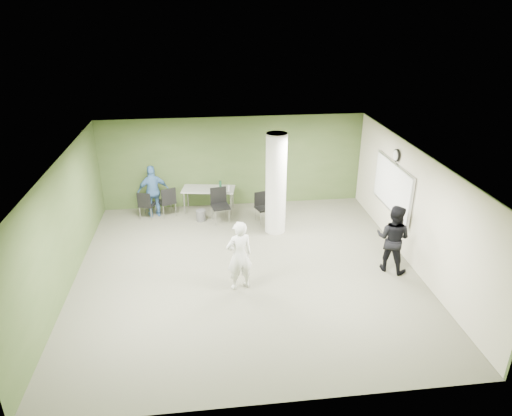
{
  "coord_description": "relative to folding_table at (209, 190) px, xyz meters",
  "views": [
    {
      "loc": [
        -0.89,
        -9.29,
        5.84
      ],
      "look_at": [
        0.34,
        1.0,
        1.18
      ],
      "focal_mm": 32.0,
      "sensor_mm": 36.0,
      "label": 1
    }
  ],
  "objects": [
    {
      "name": "chair_back_left",
      "position": [
        -1.86,
        -0.31,
        -0.2
      ],
      "size": [
        0.53,
        0.53,
        0.85
      ],
      "rotation": [
        0.0,
        0.0,
        2.84
      ],
      "color": "black",
      "rests_on": "floor"
    },
    {
      "name": "ceiling",
      "position": [
        0.78,
        -3.55,
        2.11
      ],
      "size": [
        8.0,
        8.0,
        0.0
      ],
      "primitive_type": "plane",
      "rotation": [
        3.14,
        0.0,
        0.0
      ],
      "color": "white",
      "rests_on": "wall_back"
    },
    {
      "name": "wastebasket",
      "position": [
        -0.28,
        -0.63,
        -0.53
      ],
      "size": [
        0.28,
        0.28,
        0.32
      ],
      "primitive_type": "cylinder",
      "color": "#4C4C4C",
      "rests_on": "floor"
    },
    {
      "name": "man_blue",
      "position": [
        -1.63,
        -0.15,
        0.1
      ],
      "size": [
        0.99,
        0.58,
        1.58
      ],
      "primitive_type": "imported",
      "rotation": [
        0.0,
        0.0,
        3.36
      ],
      "color": "#3F6A9D",
      "rests_on": "floor"
    },
    {
      "name": "whiteboard",
      "position": [
        4.7,
        -2.35,
        0.81
      ],
      "size": [
        0.05,
        2.3,
        1.3
      ],
      "color": "silver",
      "rests_on": "wall_right_cream"
    },
    {
      "name": "man_black",
      "position": [
        4.18,
        -3.88,
        0.14
      ],
      "size": [
        1.02,
        1.0,
        1.66
      ],
      "primitive_type": "imported",
      "rotation": [
        0.0,
        0.0,
        2.46
      ],
      "color": "black",
      "rests_on": "floor"
    },
    {
      "name": "chair_back_right",
      "position": [
        -1.23,
        -0.24,
        -0.15
      ],
      "size": [
        0.61,
        0.61,
        0.93
      ],
      "rotation": [
        0.0,
        0.0,
        3.57
      ],
      "color": "black",
      "rests_on": "floor"
    },
    {
      "name": "woman_white",
      "position": [
        0.56,
        -4.23,
        0.13
      ],
      "size": [
        0.68,
        0.55,
        1.64
      ],
      "primitive_type": "imported",
      "rotation": [
        0.0,
        0.0,
        3.43
      ],
      "color": "silver",
      "rests_on": "floor"
    },
    {
      "name": "wall_clock",
      "position": [
        4.71,
        -2.35,
        1.66
      ],
      "size": [
        0.06,
        0.32,
        0.32
      ],
      "color": "black",
      "rests_on": "wall_right_cream"
    },
    {
      "name": "wall_back",
      "position": [
        0.78,
        0.45,
        0.71
      ],
      "size": [
        8.0,
        2.8,
        0.02
      ],
      "primitive_type": "cube",
      "rotation": [
        1.57,
        0.0,
        0.0
      ],
      "color": "#3A4F25",
      "rests_on": "floor"
    },
    {
      "name": "wall_left",
      "position": [
        -3.22,
        -3.55,
        0.71
      ],
      "size": [
        0.02,
        8.0,
        2.8
      ],
      "primitive_type": "cube",
      "color": "#3A4F25",
      "rests_on": "floor"
    },
    {
      "name": "wall_right_cream",
      "position": [
        4.78,
        -3.55,
        0.71
      ],
      "size": [
        0.02,
        8.0,
        2.8
      ],
      "primitive_type": "cube",
      "color": "beige",
      "rests_on": "floor"
    },
    {
      "name": "chair_table_left",
      "position": [
        0.28,
        -0.69,
        -0.11
      ],
      "size": [
        0.57,
        0.57,
        0.99
      ],
      "rotation": [
        0.0,
        0.0,
        0.18
      ],
      "color": "black",
      "rests_on": "floor"
    },
    {
      "name": "chair_table_right",
      "position": [
        1.52,
        -0.85,
        -0.19
      ],
      "size": [
        0.54,
        0.54,
        0.87
      ],
      "rotation": [
        0.0,
        0.0,
        0.31
      ],
      "color": "black",
      "rests_on": "floor"
    },
    {
      "name": "column",
      "position": [
        1.78,
        -1.55,
        0.71
      ],
      "size": [
        0.56,
        0.56,
        2.8
      ],
      "primitive_type": "cylinder",
      "color": "silver",
      "rests_on": "floor"
    },
    {
      "name": "folding_table",
      "position": [
        0.0,
        0.0,
        0.0
      ],
      "size": [
        1.65,
        0.94,
        0.99
      ],
      "rotation": [
        0.0,
        0.0,
        -0.17
      ],
      "color": "gray",
      "rests_on": "floor"
    },
    {
      "name": "floor",
      "position": [
        0.78,
        -3.55,
        -0.69
      ],
      "size": [
        8.0,
        8.0,
        0.0
      ],
      "primitive_type": "plane",
      "color": "#545643",
      "rests_on": "ground"
    }
  ]
}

